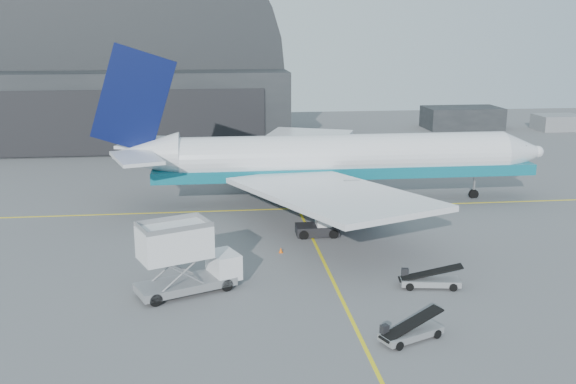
{
  "coord_description": "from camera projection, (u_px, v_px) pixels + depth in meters",
  "views": [
    {
      "loc": [
        -8.45,
        -44.01,
        18.22
      ],
      "look_at": [
        -2.28,
        9.54,
        4.5
      ],
      "focal_mm": 40.0,
      "sensor_mm": 36.0,
      "label": 1
    }
  ],
  "objects": [
    {
      "name": "ground",
      "position": [
        333.0,
        281.0,
        47.8
      ],
      "size": [
        200.0,
        200.0,
        0.0
      ],
      "primitive_type": "plane",
      "color": "#565659",
      "rests_on": "ground"
    },
    {
      "name": "taxi_lines",
      "position": [
        308.0,
        230.0,
        59.99
      ],
      "size": [
        80.0,
        42.12,
        0.02
      ],
      "color": "yellow",
      "rests_on": "ground"
    },
    {
      "name": "distant_bldg_a",
      "position": [
        461.0,
        128.0,
        121.34
      ],
      "size": [
        14.0,
        8.0,
        4.0
      ],
      "primitive_type": "cube",
      "color": "black",
      "rests_on": "ground"
    },
    {
      "name": "catering_truck",
      "position": [
        184.0,
        259.0,
        45.07
      ],
      "size": [
        7.78,
        5.34,
        5.03
      ],
      "rotation": [
        0.0,
        0.0,
        0.4
      ],
      "color": "gray",
      "rests_on": "ground"
    },
    {
      "name": "belt_loader_a",
      "position": [
        411.0,
        332.0,
        38.62
      ],
      "size": [
        4.34,
        2.91,
        1.66
      ],
      "rotation": [
        0.0,
        0.0,
        0.42
      ],
      "color": "gray",
      "rests_on": "ground"
    },
    {
      "name": "distant_bldg_b",
      "position": [
        557.0,
        130.0,
        119.37
      ],
      "size": [
        8.0,
        6.0,
        2.8
      ],
      "primitive_type": "cube",
      "color": "gray",
      "rests_on": "ground"
    },
    {
      "name": "traffic_cone",
      "position": [
        281.0,
        250.0,
        53.77
      ],
      "size": [
        0.32,
        0.32,
        0.46
      ],
      "color": "#FF5F08",
      "rests_on": "ground"
    },
    {
      "name": "pushback_tug",
      "position": [
        318.0,
        228.0,
        58.22
      ],
      "size": [
        3.88,
        2.31,
        1.79
      ],
      "rotation": [
        0.0,
        0.0,
        -0.01
      ],
      "color": "black",
      "rests_on": "ground"
    },
    {
      "name": "airliner",
      "position": [
        327.0,
        159.0,
        68.27
      ],
      "size": [
        48.63,
        47.15,
        17.06
      ],
      "color": "white",
      "rests_on": "ground"
    },
    {
      "name": "belt_loader_b",
      "position": [
        429.0,
        280.0,
        46.53
      ],
      "size": [
        4.64,
        2.13,
        1.74
      ],
      "rotation": [
        0.0,
        0.0,
        -0.15
      ],
      "color": "gray",
      "rests_on": "ground"
    },
    {
      "name": "hangar",
      "position": [
        131.0,
        83.0,
        105.53
      ],
      "size": [
        50.0,
        28.3,
        28.0
      ],
      "color": "black",
      "rests_on": "ground"
    }
  ]
}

